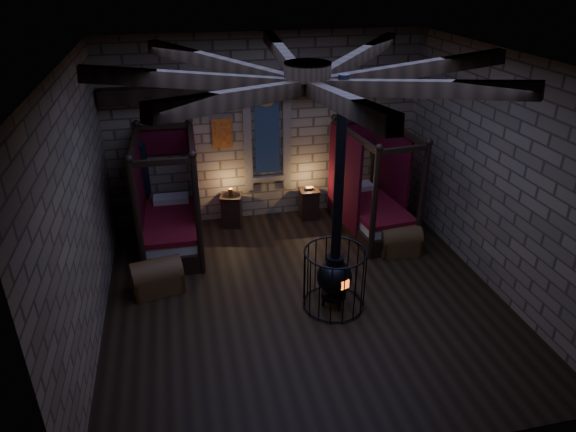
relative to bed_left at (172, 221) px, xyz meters
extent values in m
cube|color=black|center=(2.25, -2.43, -0.59)|extent=(7.00, 7.00, 0.01)
cube|color=#847054|center=(2.25, 1.07, 1.51)|extent=(7.00, 0.02, 4.20)
cube|color=#847054|center=(2.25, -5.93, 1.51)|extent=(7.00, 0.02, 4.20)
cube|color=#847054|center=(-1.25, -2.43, 1.51)|extent=(0.02, 7.00, 4.20)
cube|color=#847054|center=(5.75, -2.43, 1.51)|extent=(0.02, 7.00, 4.20)
cube|color=black|center=(2.25, -2.43, 3.61)|extent=(7.00, 7.00, 0.01)
cube|color=black|center=(2.25, 0.89, 2.46)|extent=(6.86, 0.35, 0.30)
cylinder|color=black|center=(2.25, -2.43, 3.46)|extent=(0.70, 0.70, 0.25)
cube|color=black|center=(2.25, 1.02, 1.31)|extent=(0.55, 0.04, 1.60)
cube|color=maroon|center=(1.25, 1.03, 1.51)|extent=(0.45, 0.03, 0.65)
cube|color=black|center=(-0.55, 0.91, 0.86)|extent=(0.30, 0.10, 1.15)
cube|color=black|center=(5.05, 0.91, 0.86)|extent=(0.30, 0.10, 1.15)
cube|color=black|center=(0.00, -0.09, -0.40)|extent=(1.23, 2.30, 0.39)
cube|color=beige|center=(0.00, -0.09, -0.09)|extent=(1.10, 2.12, 0.24)
cube|color=maroon|center=(0.00, -0.09, 0.06)|extent=(1.16, 2.16, 0.11)
cube|color=beige|center=(0.02, 0.74, 0.17)|extent=(0.77, 0.40, 0.15)
cube|color=#510714|center=(0.02, 1.03, 1.42)|extent=(1.20, 0.08, 0.60)
cylinder|color=black|center=(-0.57, -1.17, 0.61)|extent=(0.12, 0.12, 2.40)
cylinder|color=black|center=(-0.52, 1.01, 0.61)|extent=(0.12, 0.12, 2.40)
cylinder|color=black|center=(0.52, -1.19, 0.61)|extent=(0.12, 0.12, 2.40)
cylinder|color=black|center=(0.57, 0.99, 0.61)|extent=(0.12, 0.12, 2.40)
cube|color=#510714|center=(-0.57, 0.25, 0.66)|extent=(0.10, 1.64, 2.13)
cube|color=#510714|center=(0.58, 0.22, 0.66)|extent=(0.10, 1.64, 2.13)
cube|color=black|center=(4.35, -0.31, -0.40)|extent=(1.36, 2.32, 0.38)
cube|color=beige|center=(4.35, -0.31, -0.10)|extent=(1.22, 2.14, 0.23)
cube|color=maroon|center=(4.35, -0.31, 0.05)|extent=(1.29, 2.19, 0.11)
cube|color=beige|center=(4.27, 0.50, 0.15)|extent=(0.78, 0.44, 0.15)
cube|color=#510714|center=(4.24, 0.79, 1.38)|extent=(1.17, 0.17, 0.59)
cylinder|color=black|center=(3.92, -1.42, 0.58)|extent=(0.12, 0.12, 2.35)
cylinder|color=black|center=(3.71, 0.70, 0.58)|extent=(0.12, 0.12, 2.35)
cylinder|color=black|center=(4.98, -1.32, 0.58)|extent=(0.12, 0.12, 2.35)
cylinder|color=black|center=(4.77, 0.81, 0.58)|extent=(0.12, 0.12, 2.35)
cube|color=#510714|center=(3.75, -0.04, 0.63)|extent=(0.22, 1.60, 2.08)
cube|color=#510714|center=(4.88, 0.07, 0.63)|extent=(0.22, 1.60, 2.08)
cube|color=brown|center=(-0.33, -1.63, -0.41)|extent=(0.99, 0.71, 0.37)
cylinder|color=brown|center=(-0.33, -1.63, -0.22)|extent=(0.99, 0.71, 0.55)
cube|color=olive|center=(-0.74, -1.71, -0.41)|extent=(0.16, 0.57, 0.39)
cube|color=olive|center=(0.08, -1.55, -0.41)|extent=(0.16, 0.57, 0.39)
cube|color=brown|center=(4.58, -1.32, -0.42)|extent=(0.86, 0.54, 0.35)
cylinder|color=brown|center=(4.58, -1.32, -0.24)|extent=(0.86, 0.54, 0.51)
cube|color=olive|center=(4.19, -1.31, -0.42)|extent=(0.06, 0.54, 0.37)
cube|color=olive|center=(4.97, -1.33, -0.42)|extent=(0.06, 0.54, 0.37)
cube|color=black|center=(1.34, 0.67, -0.23)|extent=(0.52, 0.50, 0.72)
cube|color=black|center=(1.34, 0.67, 0.15)|extent=(0.57, 0.55, 0.04)
cylinder|color=olive|center=(1.34, 0.67, 0.25)|extent=(0.10, 0.10, 0.16)
cube|color=black|center=(3.16, 0.65, -0.25)|extent=(0.42, 0.41, 0.68)
cube|color=black|center=(3.16, 0.65, 0.11)|extent=(0.47, 0.45, 0.04)
cube|color=brown|center=(3.16, 0.65, 0.17)|extent=(0.18, 0.13, 0.05)
cylinder|color=black|center=(2.70, -2.79, -0.35)|extent=(0.44, 0.44, 0.11)
sphere|color=black|center=(2.70, -2.79, 0.01)|extent=(0.62, 0.62, 0.62)
cylinder|color=black|center=(2.70, -2.79, 0.34)|extent=(0.31, 0.31, 0.15)
cube|color=#FF5914|center=(2.80, -3.07, 0.01)|extent=(0.15, 0.08, 0.15)
cylinder|color=black|center=(2.70, -2.79, 1.93)|extent=(0.16, 0.16, 3.06)
torus|color=black|center=(2.70, -2.79, -0.55)|extent=(1.09, 1.09, 0.03)
torus|color=black|center=(2.70, -2.79, 0.51)|extent=(1.09, 1.09, 0.03)
camera|label=1|loc=(0.28, -9.88, 4.94)|focal=32.00mm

